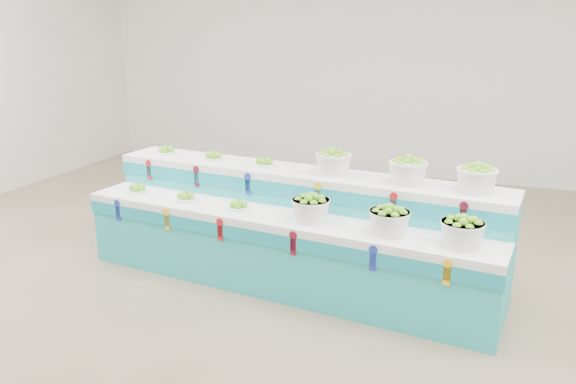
{
  "coord_description": "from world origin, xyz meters",
  "views": [
    {
      "loc": [
        1.66,
        -3.91,
        2.33
      ],
      "look_at": [
        -0.09,
        0.7,
        0.87
      ],
      "focal_mm": 34.92,
      "sensor_mm": 36.0,
      "label": 1
    }
  ],
  "objects_px": {
    "basket_lower_left": "(311,208)",
    "basket_upper_right": "(477,178)",
    "display_stand": "(288,229)",
    "plate_upper_mid": "(214,155)"
  },
  "relations": [
    {
      "from": "basket_lower_left",
      "to": "basket_upper_right",
      "type": "relative_size",
      "value": 1.0
    },
    {
      "from": "display_stand",
      "to": "basket_lower_left",
      "type": "height_order",
      "value": "display_stand"
    },
    {
      "from": "basket_lower_left",
      "to": "plate_upper_mid",
      "type": "xyz_separation_m",
      "value": [
        -1.26,
        0.63,
        0.23
      ]
    },
    {
      "from": "plate_upper_mid",
      "to": "basket_upper_right",
      "type": "xyz_separation_m",
      "value": [
        2.57,
        -0.28,
        0.07
      ]
    },
    {
      "from": "display_stand",
      "to": "basket_lower_left",
      "type": "relative_size",
      "value": 11.94
    },
    {
      "from": "plate_upper_mid",
      "to": "basket_lower_left",
      "type": "bearing_deg",
      "value": -26.52
    },
    {
      "from": "basket_lower_left",
      "to": "basket_upper_right",
      "type": "bearing_deg",
      "value": 15.07
    },
    {
      "from": "display_stand",
      "to": "basket_lower_left",
      "type": "distance_m",
      "value": 0.54
    },
    {
      "from": "basket_lower_left",
      "to": "plate_upper_mid",
      "type": "bearing_deg",
      "value": 153.48
    },
    {
      "from": "basket_lower_left",
      "to": "plate_upper_mid",
      "type": "relative_size",
      "value": 1.59
    }
  ]
}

